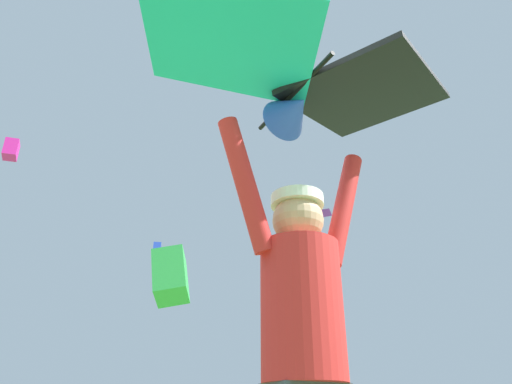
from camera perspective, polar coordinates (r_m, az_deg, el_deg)
The scene contains 7 objects.
kite_flyer_person at distance 1.94m, azimuth 5.88°, elevation -18.86°, with size 0.79×0.43×1.92m.
held_stunt_kite at distance 2.42m, azimuth 5.46°, elevation 13.49°, with size 1.74×1.18×0.40m.
distant_kite_orange_mid_left at distance 22.26m, azimuth -3.46°, elevation 19.47°, with size 1.09×1.05×1.42m.
distant_kite_green_high_left at distance 12.29m, azimuth -10.47°, elevation -10.09°, with size 1.10×1.28×1.60m.
distant_kite_purple_low_left at distance 34.56m, azimuth 8.60°, elevation -2.52°, with size 0.86×0.78×0.53m.
distant_kite_magenta_far_center at distance 21.46m, azimuth -27.86°, elevation 4.63°, with size 0.65×0.71×0.92m.
distant_kite_blue_low_right at distance 38.53m, azimuth -12.06°, elevation -6.86°, with size 0.64×0.76×1.06m.
Camera 1 is at (-0.37, -2.21, 0.69)m, focal length 32.58 mm.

